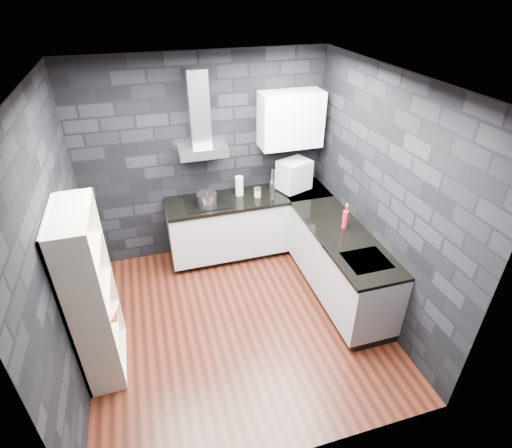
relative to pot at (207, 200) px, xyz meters
name	(u,v)px	position (x,y,z in m)	size (l,w,h in m)	color
ground	(238,321)	(0.08, -1.21, -0.98)	(3.20, 3.20, 0.00)	#451A10
ceiling	(230,80)	(0.08, -1.21, 1.72)	(3.20, 3.20, 0.00)	silver
wall_back	(205,160)	(0.08, 0.42, 0.37)	(3.20, 0.05, 2.70)	black
wall_front	(295,349)	(0.08, -2.83, 0.37)	(3.20, 0.05, 2.70)	black
wall_left	(57,250)	(-1.55, -1.21, 0.37)	(0.05, 3.20, 2.70)	black
wall_right	(381,200)	(1.70, -1.21, 0.37)	(0.05, 3.20, 2.70)	black
toekick_back	(249,246)	(0.58, 0.13, -0.93)	(2.18, 0.50, 0.10)	black
toekick_right	(339,290)	(1.42, -1.11, -0.93)	(0.50, 1.78, 0.10)	black
counter_back_cab	(249,223)	(0.58, 0.09, -0.50)	(2.20, 0.60, 0.76)	#B5B4B9
counter_right_cab	(340,264)	(1.38, -1.11, -0.50)	(0.60, 1.80, 0.76)	#B5B4B9
counter_back_top	(249,198)	(0.58, 0.08, -0.10)	(2.20, 0.62, 0.04)	black
counter_right_top	(343,236)	(1.37, -1.11, -0.10)	(0.62, 1.80, 0.04)	black
counter_corner_top	(304,190)	(1.38, 0.09, -0.10)	(0.62, 0.62, 0.04)	black
hood_body	(203,151)	(0.03, 0.22, 0.58)	(0.60, 0.34, 0.12)	#ADAEB3
hood_chimney	(199,108)	(0.03, 0.29, 1.09)	(0.24, 0.20, 0.90)	#ADAEB3
upper_cabinet	(291,120)	(1.18, 0.22, 0.87)	(0.80, 0.35, 0.70)	silver
cooktop	(208,202)	(0.03, 0.09, -0.08)	(0.58, 0.50, 0.01)	black
sink_rim	(367,260)	(1.38, -1.61, -0.09)	(0.44, 0.40, 0.01)	#ADAEB3
pot	(207,200)	(0.00, 0.00, 0.00)	(0.24, 0.24, 0.14)	#AFAFB3
glass_vase	(239,186)	(0.47, 0.17, 0.05)	(0.11, 0.11, 0.26)	silver
storage_jar	(257,193)	(0.69, 0.06, -0.03)	(0.09, 0.09, 0.11)	tan
utensil_crock	(272,187)	(0.93, 0.16, -0.02)	(0.09, 0.09, 0.12)	#AFAFB3
appliance_garage	(294,175)	(1.22, 0.10, 0.14)	(0.40, 0.31, 0.40)	#AAADB1
red_bottle	(345,219)	(1.44, -0.97, 0.03)	(0.06, 0.06, 0.22)	#AF1B2C
bookshelf	(91,296)	(-1.34, -1.37, -0.08)	(0.34, 0.80, 1.80)	beige
fruit_bowl	(90,300)	(-1.34, -1.47, -0.05)	(0.19, 0.19, 0.05)	white
book_red	(100,308)	(-1.34, -1.19, -0.41)	(0.17, 0.02, 0.22)	maroon
book_second	(99,306)	(-1.35, -1.18, -0.39)	(0.15, 0.02, 0.20)	#B2B2B2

